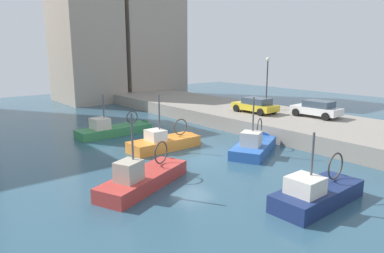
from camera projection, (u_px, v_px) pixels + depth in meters
name	position (u px, v px, depth m)	size (l,w,h in m)	color
water_surface	(190.00, 159.00, 22.07)	(80.00, 80.00, 0.00)	#2D5166
quay_wall	(299.00, 125.00, 29.02)	(9.00, 56.00, 1.20)	gray
fishing_boat_navy	(321.00, 199.00, 15.73)	(5.68, 2.06, 4.14)	navy
fishing_boat_orange	(169.00, 147.00, 24.47)	(5.87, 2.10, 4.61)	orange
fishing_boat_red	(148.00, 182.00, 17.77)	(6.51, 3.96, 4.61)	#BC3833
fishing_boat_green	(118.00, 133.00, 28.60)	(6.85, 2.13, 4.13)	#388951
fishing_boat_blue	(255.00, 149.00, 23.75)	(6.06, 4.33, 4.64)	#2D60B7
parked_car_yellow	(255.00, 105.00, 31.32)	(2.03, 4.14, 1.35)	gold
parked_car_white	(317.00, 109.00, 29.25)	(2.10, 4.02, 1.39)	silver
quay_streetlamp	(267.00, 74.00, 32.75)	(0.36, 0.36, 4.83)	#38383D
waterfront_building_central	(144.00, 12.00, 50.27)	(9.72, 8.54, 24.05)	#A39384
waterfront_building_east_mid	(85.00, 40.00, 45.61)	(7.32, 9.30, 15.91)	#A39384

